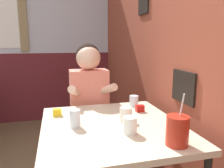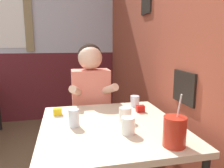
# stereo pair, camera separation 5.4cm
# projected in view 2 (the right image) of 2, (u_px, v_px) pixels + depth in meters

# --- Properties ---
(brick_wall_right) EXTENTS (0.08, 4.79, 2.70)m
(brick_wall_right) POSITION_uv_depth(u_px,v_px,m) (144.00, 35.00, 2.32)
(brick_wall_right) COLOR brown
(brick_wall_right) RESTS_ON ground_plane
(back_wall) EXTENTS (5.78, 0.09, 2.70)m
(back_wall) POSITION_uv_depth(u_px,v_px,m) (24.00, 37.00, 3.39)
(back_wall) COLOR silver
(back_wall) RESTS_ON ground_plane
(main_table) EXTENTS (0.88, 0.94, 0.75)m
(main_table) POSITION_uv_depth(u_px,v_px,m) (111.00, 134.00, 1.43)
(main_table) COLOR beige
(main_table) RESTS_ON ground_plane
(person_seated) EXTENTS (0.42, 0.41, 1.26)m
(person_seated) POSITION_uv_depth(u_px,v_px,m) (91.00, 107.00, 2.04)
(person_seated) COLOR #EA7F6B
(person_seated) RESTS_ON ground_plane
(cocktail_pitcher) EXTENTS (0.12, 0.12, 0.28)m
(cocktail_pitcher) POSITION_uv_depth(u_px,v_px,m) (175.00, 132.00, 1.10)
(cocktail_pitcher) COLOR #B22819
(cocktail_pitcher) RESTS_ON main_table
(glass_near_pitcher) EXTENTS (0.07, 0.07, 0.09)m
(glass_near_pitcher) POSITION_uv_depth(u_px,v_px,m) (135.00, 101.00, 1.80)
(glass_near_pitcher) COLOR silver
(glass_near_pitcher) RESTS_ON main_table
(glass_center) EXTENTS (0.08, 0.08, 0.10)m
(glass_center) POSITION_uv_depth(u_px,v_px,m) (128.00, 126.00, 1.26)
(glass_center) COLOR silver
(glass_center) RESTS_ON main_table
(glass_far_side) EXTENTS (0.08, 0.08, 0.10)m
(glass_far_side) POSITION_uv_depth(u_px,v_px,m) (125.00, 115.00, 1.45)
(glass_far_side) COLOR silver
(glass_far_side) RESTS_ON main_table
(glass_by_brick) EXTENTS (0.07, 0.07, 0.11)m
(glass_by_brick) POSITION_uv_depth(u_px,v_px,m) (74.00, 118.00, 1.36)
(glass_by_brick) COLOR silver
(glass_by_brick) RESTS_ON main_table
(condiment_ketchup) EXTENTS (0.06, 0.04, 0.05)m
(condiment_ketchup) POSITION_uv_depth(u_px,v_px,m) (140.00, 109.00, 1.66)
(condiment_ketchup) COLOR #B7140F
(condiment_ketchup) RESTS_ON main_table
(condiment_mustard) EXTENTS (0.06, 0.04, 0.05)m
(condiment_mustard) POSITION_uv_depth(u_px,v_px,m) (58.00, 112.00, 1.59)
(condiment_mustard) COLOR yellow
(condiment_mustard) RESTS_ON main_table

